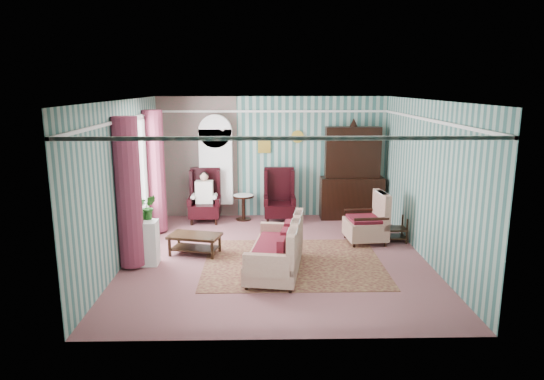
{
  "coord_description": "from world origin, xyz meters",
  "views": [
    {
      "loc": [
        -0.26,
        -8.6,
        3.16
      ],
      "look_at": [
        -0.06,
        0.6,
        1.16
      ],
      "focal_mm": 32.0,
      "sensor_mm": 36.0,
      "label": 1
    }
  ],
  "objects_px": {
    "dresser_hutch": "(352,170)",
    "wingback_left": "(205,196)",
    "seated_woman": "(205,197)",
    "bookcase": "(216,172)",
    "sofa": "(275,244)",
    "floral_armchair": "(366,220)",
    "coffee_table": "(195,244)",
    "wingback_right": "(279,196)",
    "nest_table": "(395,229)",
    "plant_stand": "(142,243)",
    "round_side_table": "(244,208)"
  },
  "relations": [
    {
      "from": "nest_table",
      "to": "coffee_table",
      "type": "relative_size",
      "value": 0.56
    },
    {
      "from": "nest_table",
      "to": "plant_stand",
      "type": "bearing_deg",
      "value": -166.16
    },
    {
      "from": "seated_woman",
      "to": "nest_table",
      "type": "relative_size",
      "value": 2.19
    },
    {
      "from": "seated_woman",
      "to": "wingback_left",
      "type": "bearing_deg",
      "value": 0.0
    },
    {
      "from": "bookcase",
      "to": "plant_stand",
      "type": "xyz_separation_m",
      "value": [
        -1.05,
        -3.14,
        -0.72
      ]
    },
    {
      "from": "plant_stand",
      "to": "coffee_table",
      "type": "xyz_separation_m",
      "value": [
        0.86,
        0.51,
        -0.21
      ]
    },
    {
      "from": "wingback_right",
      "to": "nest_table",
      "type": "bearing_deg",
      "value": -33.75
    },
    {
      "from": "wingback_right",
      "to": "plant_stand",
      "type": "height_order",
      "value": "wingback_right"
    },
    {
      "from": "plant_stand",
      "to": "sofa",
      "type": "relative_size",
      "value": 0.43
    },
    {
      "from": "dresser_hutch",
      "to": "plant_stand",
      "type": "distance_m",
      "value": 5.31
    },
    {
      "from": "seated_woman",
      "to": "sofa",
      "type": "distance_m",
      "value": 3.53
    },
    {
      "from": "wingback_right",
      "to": "floral_armchair",
      "type": "height_order",
      "value": "wingback_right"
    },
    {
      "from": "dresser_hutch",
      "to": "nest_table",
      "type": "relative_size",
      "value": 4.37
    },
    {
      "from": "dresser_hutch",
      "to": "seated_woman",
      "type": "bearing_deg",
      "value": -175.59
    },
    {
      "from": "bookcase",
      "to": "seated_woman",
      "type": "distance_m",
      "value": 0.7
    },
    {
      "from": "dresser_hutch",
      "to": "floral_armchair",
      "type": "xyz_separation_m",
      "value": [
        -0.05,
        -1.86,
        -0.7
      ]
    },
    {
      "from": "round_side_table",
      "to": "wingback_left",
      "type": "bearing_deg",
      "value": -170.54
    },
    {
      "from": "round_side_table",
      "to": "floral_armchair",
      "type": "distance_m",
      "value": 3.09
    },
    {
      "from": "coffee_table",
      "to": "wingback_left",
      "type": "bearing_deg",
      "value": 91.56
    },
    {
      "from": "seated_woman",
      "to": "floral_armchair",
      "type": "bearing_deg",
      "value": -24.76
    },
    {
      "from": "wingback_left",
      "to": "floral_armchair",
      "type": "relative_size",
      "value": 1.31
    },
    {
      "from": "sofa",
      "to": "floral_armchair",
      "type": "xyz_separation_m",
      "value": [
        1.89,
        1.58,
        -0.03
      ]
    },
    {
      "from": "plant_stand",
      "to": "sofa",
      "type": "bearing_deg",
      "value": -10.1
    },
    {
      "from": "wingback_left",
      "to": "sofa",
      "type": "relative_size",
      "value": 0.67
    },
    {
      "from": "wingback_left",
      "to": "wingback_right",
      "type": "xyz_separation_m",
      "value": [
        1.75,
        0.0,
        0.0
      ]
    },
    {
      "from": "wingback_left",
      "to": "seated_woman",
      "type": "xyz_separation_m",
      "value": [
        0.0,
        0.0,
        -0.04
      ]
    },
    {
      "from": "seated_woman",
      "to": "dresser_hutch",
      "type": "bearing_deg",
      "value": 4.41
    },
    {
      "from": "dresser_hutch",
      "to": "plant_stand",
      "type": "bearing_deg",
      "value": -144.92
    },
    {
      "from": "bookcase",
      "to": "nest_table",
      "type": "height_order",
      "value": "bookcase"
    },
    {
      "from": "round_side_table",
      "to": "plant_stand",
      "type": "distance_m",
      "value": 3.36
    },
    {
      "from": "bookcase",
      "to": "sofa",
      "type": "relative_size",
      "value": 1.2
    },
    {
      "from": "wingback_left",
      "to": "seated_woman",
      "type": "bearing_deg",
      "value": 0.0
    },
    {
      "from": "wingback_right",
      "to": "round_side_table",
      "type": "xyz_separation_m",
      "value": [
        -0.85,
        0.15,
        -0.33
      ]
    },
    {
      "from": "wingback_left",
      "to": "wingback_right",
      "type": "bearing_deg",
      "value": 0.0
    },
    {
      "from": "wingback_left",
      "to": "wingback_right",
      "type": "relative_size",
      "value": 1.0
    },
    {
      "from": "nest_table",
      "to": "wingback_right",
      "type": "bearing_deg",
      "value": 146.25
    },
    {
      "from": "dresser_hutch",
      "to": "wingback_left",
      "type": "distance_m",
      "value": 3.55
    },
    {
      "from": "wingback_right",
      "to": "seated_woman",
      "type": "xyz_separation_m",
      "value": [
        -1.75,
        0.0,
        -0.04
      ]
    },
    {
      "from": "plant_stand",
      "to": "floral_armchair",
      "type": "height_order",
      "value": "floral_armchair"
    },
    {
      "from": "round_side_table",
      "to": "nest_table",
      "type": "distance_m",
      "value": 3.6
    },
    {
      "from": "bookcase",
      "to": "round_side_table",
      "type": "distance_m",
      "value": 1.07
    },
    {
      "from": "plant_stand",
      "to": "nest_table",
      "type": "bearing_deg",
      "value": 13.84
    },
    {
      "from": "round_side_table",
      "to": "sofa",
      "type": "relative_size",
      "value": 0.32
    },
    {
      "from": "bookcase",
      "to": "floral_armchair",
      "type": "xyz_separation_m",
      "value": [
        3.2,
        -1.98,
        -0.64
      ]
    },
    {
      "from": "wingback_right",
      "to": "seated_woman",
      "type": "distance_m",
      "value": 1.75
    },
    {
      "from": "bookcase",
      "to": "wingback_left",
      "type": "height_order",
      "value": "bookcase"
    },
    {
      "from": "wingback_right",
      "to": "sofa",
      "type": "relative_size",
      "value": 0.67
    },
    {
      "from": "round_side_table",
      "to": "nest_table",
      "type": "relative_size",
      "value": 1.11
    },
    {
      "from": "coffee_table",
      "to": "dresser_hutch",
      "type": "bearing_deg",
      "value": 36.12
    },
    {
      "from": "dresser_hutch",
      "to": "wingback_right",
      "type": "height_order",
      "value": "dresser_hutch"
    }
  ]
}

